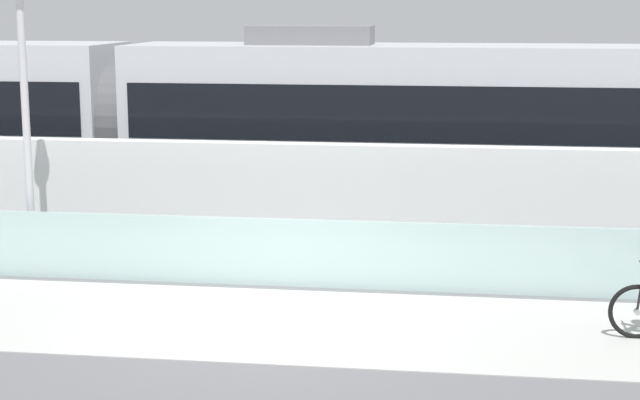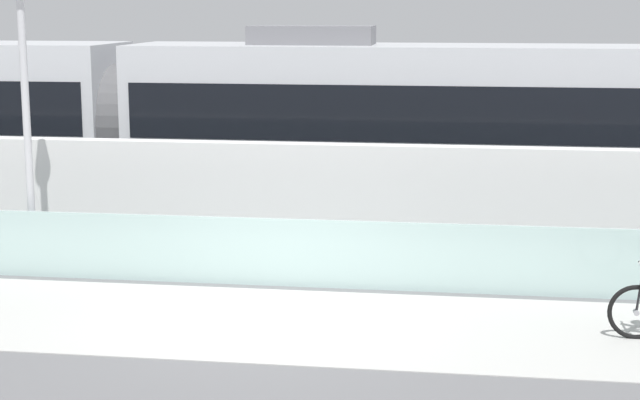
% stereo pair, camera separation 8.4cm
% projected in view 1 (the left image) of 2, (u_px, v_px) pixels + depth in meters
% --- Properties ---
extents(ground_plane, '(200.00, 200.00, 0.00)m').
position_uv_depth(ground_plane, '(266.00, 323.00, 13.72)').
color(ground_plane, slate).
extents(bike_path_deck, '(32.00, 3.20, 0.01)m').
position_uv_depth(bike_path_deck, '(266.00, 323.00, 13.72)').
color(bike_path_deck, beige).
rests_on(bike_path_deck, ground).
extents(glass_parapet, '(32.00, 0.05, 1.04)m').
position_uv_depth(glass_parapet, '(288.00, 253.00, 15.42)').
color(glass_parapet, silver).
rests_on(glass_parapet, ground).
extents(concrete_barrier_wall, '(32.00, 0.36, 1.95)m').
position_uv_depth(concrete_barrier_wall, '(306.00, 201.00, 17.09)').
color(concrete_barrier_wall, white).
rests_on(concrete_barrier_wall, ground).
extents(tram_rail_near, '(32.00, 0.08, 0.01)m').
position_uv_depth(tram_rail_near, '(326.00, 226.00, 19.69)').
color(tram_rail_near, '#595654').
rests_on(tram_rail_near, ground).
extents(tram_rail_far, '(32.00, 0.08, 0.01)m').
position_uv_depth(tram_rail_far, '(335.00, 212.00, 21.08)').
color(tram_rail_far, '#595654').
rests_on(tram_rail_far, ground).
extents(tram, '(22.56, 2.54, 3.81)m').
position_uv_depth(tram, '(125.00, 121.00, 20.59)').
color(tram, silver).
rests_on(tram, ground).
extents(lamp_post_antenna, '(0.28, 0.28, 5.20)m').
position_uv_depth(lamp_post_antenna, '(23.00, 65.00, 15.76)').
color(lamp_post_antenna, gray).
rests_on(lamp_post_antenna, ground).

